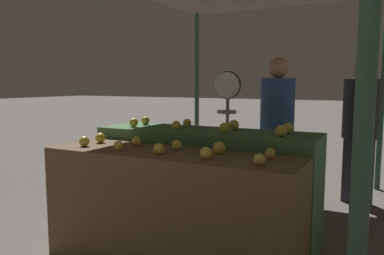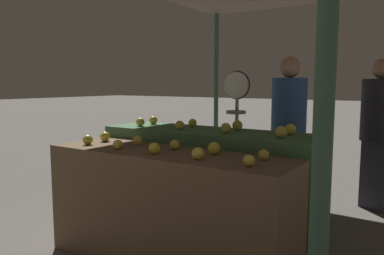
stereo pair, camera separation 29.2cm
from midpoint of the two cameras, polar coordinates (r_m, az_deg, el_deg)
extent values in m
cylinder|color=#33513D|center=(1.40, 19.39, 0.47)|extent=(0.07, 0.07, 2.44)
cylinder|color=#33513D|center=(5.94, -0.67, 5.32)|extent=(0.07, 0.07, 2.44)
cylinder|color=#33513D|center=(5.23, 25.60, 4.48)|extent=(0.07, 0.07, 2.44)
cube|color=brown|center=(2.83, -6.54, -12.49)|extent=(1.92, 0.55, 0.87)
cube|color=#4C7A4C|center=(3.30, -0.62, -8.74)|extent=(1.92, 0.55, 0.97)
sphere|color=gold|center=(3.09, -18.74, -2.04)|extent=(0.08, 0.08, 0.08)
sphere|color=yellow|center=(2.84, -14.07, -2.73)|extent=(0.07, 0.07, 0.07)
sphere|color=gold|center=(2.62, -8.25, -3.28)|extent=(0.08, 0.08, 0.08)
sphere|color=yellow|center=(2.43, -1.31, -3.99)|extent=(0.08, 0.08, 0.08)
sphere|color=gold|center=(2.28, 6.65, -4.88)|extent=(0.07, 0.07, 0.07)
sphere|color=gold|center=(3.24, -16.33, -1.54)|extent=(0.08, 0.08, 0.08)
sphere|color=yellow|center=(3.01, -11.26, -2.09)|extent=(0.08, 0.08, 0.08)
sphere|color=yellow|center=(2.79, -5.36, -2.69)|extent=(0.08, 0.08, 0.08)
sphere|color=gold|center=(2.61, 0.92, -3.15)|extent=(0.09, 0.09, 0.09)
sphere|color=gold|center=(2.48, 8.55, -3.96)|extent=(0.07, 0.07, 0.07)
sphere|color=yellow|center=(3.50, -11.27, 0.74)|extent=(0.08, 0.08, 0.08)
sphere|color=gold|center=(3.23, -5.02, 0.33)|extent=(0.08, 0.08, 0.08)
sphere|color=gold|center=(3.01, 2.23, -0.04)|extent=(0.08, 0.08, 0.08)
sphere|color=gold|center=(2.84, 10.60, -0.51)|extent=(0.09, 0.09, 0.09)
sphere|color=gold|center=(3.66, -9.39, 1.03)|extent=(0.08, 0.08, 0.08)
sphere|color=gold|center=(3.42, -3.20, 0.69)|extent=(0.08, 0.08, 0.08)
sphere|color=gold|center=(3.21, 3.81, 0.38)|extent=(0.09, 0.09, 0.09)
sphere|color=yellow|center=(3.03, 11.77, -0.11)|extent=(0.09, 0.09, 0.09)
cylinder|color=#99999E|center=(3.89, 3.24, -3.30)|extent=(0.04, 0.04, 1.37)
cylinder|color=black|center=(3.83, 3.27, 6.47)|extent=(0.29, 0.01, 0.29)
cylinder|color=silver|center=(3.81, 3.18, 6.47)|extent=(0.26, 0.02, 0.26)
cylinder|color=#99999E|center=(3.82, 3.16, 3.43)|extent=(0.01, 0.01, 0.14)
cylinder|color=#99999E|center=(3.83, 3.15, 2.38)|extent=(0.20, 0.20, 0.03)
cube|color=#2D2D38|center=(4.11, 10.64, -7.23)|extent=(0.30, 0.24, 0.76)
cylinder|color=#2D4C84|center=(4.00, 10.86, 2.69)|extent=(0.46, 0.46, 0.66)
sphere|color=tan|center=(4.00, 11.00, 8.96)|extent=(0.21, 0.21, 0.21)
cube|color=#2D2D38|center=(4.61, 22.30, -6.14)|extent=(0.33, 0.28, 0.75)
cylinder|color=#232328|center=(4.51, 22.70, 2.64)|extent=(0.51, 0.51, 0.66)
sphere|color=tan|center=(4.50, 22.95, 8.17)|extent=(0.21, 0.21, 0.21)
camera|label=1|loc=(0.15, -92.86, -0.34)|focal=35.00mm
camera|label=2|loc=(0.15, 87.14, 0.34)|focal=35.00mm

